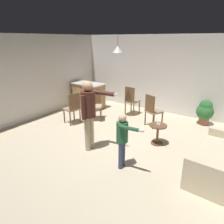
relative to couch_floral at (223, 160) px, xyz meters
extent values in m
plane|color=beige|center=(-2.56, -0.20, -0.33)|extent=(7.68, 7.68, 0.00)
cube|color=silver|center=(-2.56, 3.00, 1.02)|extent=(6.40, 0.10, 2.70)
cube|color=silver|center=(-5.76, -0.20, 1.02)|extent=(0.10, 6.40, 2.70)
cube|color=beige|center=(-0.06, 0.00, -0.11)|extent=(0.93, 1.48, 0.45)
cube|color=beige|center=(-0.10, -0.81, -0.02)|extent=(0.86, 0.22, 0.63)
cylinder|color=brown|center=(-0.42, -0.78, -0.30)|extent=(0.05, 0.05, 0.06)
cylinder|color=brown|center=(-0.34, 0.82, -0.30)|extent=(0.05, 0.05, 0.06)
cube|color=#99754C|center=(-5.01, 1.83, 0.12)|extent=(1.20, 0.60, 0.91)
cube|color=beige|center=(-5.01, 1.83, 0.60)|extent=(1.26, 0.66, 0.04)
cylinder|color=brown|center=(-1.56, 0.49, 0.17)|extent=(0.44, 0.44, 0.03)
cylinder|color=brown|center=(-1.56, 0.49, -0.09)|extent=(0.06, 0.06, 0.49)
cylinder|color=brown|center=(-1.56, 0.49, -0.32)|extent=(0.31, 0.31, 0.03)
cylinder|color=tan|center=(-2.82, -0.59, 0.09)|extent=(0.12, 0.12, 0.84)
cylinder|color=tan|center=(-2.80, -0.77, 0.09)|extent=(0.12, 0.12, 0.84)
cylinder|color=#4C261E|center=(-2.81, -0.68, 0.81)|extent=(0.33, 0.33, 0.60)
sphere|color=tan|center=(-2.81, -0.68, 1.22)|extent=(0.23, 0.23, 0.23)
cylinder|color=#4C261E|center=(-2.55, -0.46, 1.06)|extent=(0.57, 0.16, 0.10)
cube|color=white|center=(-2.25, -0.42, 1.06)|extent=(0.13, 0.05, 0.04)
cylinder|color=#4C261E|center=(-2.79, -0.87, 0.78)|extent=(0.10, 0.10, 0.56)
cylinder|color=#384260|center=(-1.76, -0.83, -0.04)|extent=(0.09, 0.09, 0.59)
cylinder|color=#384260|center=(-1.75, -0.95, -0.04)|extent=(0.09, 0.09, 0.59)
cylinder|color=#265938|center=(-1.76, -0.89, 0.47)|extent=(0.23, 0.23, 0.42)
sphere|color=#D8AD8C|center=(-1.76, -0.89, 0.76)|extent=(0.16, 0.16, 0.16)
cylinder|color=#265938|center=(-1.77, -0.76, 0.45)|extent=(0.07, 0.07, 0.40)
cylinder|color=#265938|center=(-1.55, -1.01, 0.65)|extent=(0.40, 0.11, 0.07)
cube|color=white|center=(-1.32, -0.98, 0.65)|extent=(0.13, 0.05, 0.04)
cylinder|color=brown|center=(-2.36, 1.43, -0.11)|extent=(0.04, 0.04, 0.45)
cylinder|color=brown|center=(-2.03, 1.28, -0.11)|extent=(0.04, 0.04, 0.45)
cylinder|color=brown|center=(-2.21, 1.75, -0.11)|extent=(0.04, 0.04, 0.45)
cylinder|color=brown|center=(-1.88, 1.60, -0.11)|extent=(0.04, 0.04, 0.45)
cube|color=#997F60|center=(-2.12, 1.52, 0.14)|extent=(0.56, 0.56, 0.05)
cube|color=brown|center=(-2.20, 1.34, 0.42)|extent=(0.36, 0.20, 0.50)
cylinder|color=brown|center=(-3.87, 1.14, -0.11)|extent=(0.04, 0.04, 0.45)
cylinder|color=brown|center=(-4.16, 0.93, -0.11)|extent=(0.04, 0.04, 0.45)
cylinder|color=brown|center=(-3.66, 0.85, -0.11)|extent=(0.04, 0.04, 0.45)
cylinder|color=brown|center=(-3.95, 0.64, -0.11)|extent=(0.04, 0.04, 0.45)
cube|color=tan|center=(-3.91, 0.89, 0.14)|extent=(0.59, 0.59, 0.05)
cube|color=brown|center=(-4.02, 1.05, 0.42)|extent=(0.33, 0.25, 0.50)
cylinder|color=brown|center=(-3.40, 1.96, -0.11)|extent=(0.04, 0.04, 0.45)
cylinder|color=brown|center=(-3.04, 1.92, -0.11)|extent=(0.04, 0.04, 0.45)
cylinder|color=brown|center=(-3.37, 2.32, -0.11)|extent=(0.04, 0.04, 0.45)
cylinder|color=brown|center=(-3.01, 2.28, -0.11)|extent=(0.04, 0.04, 0.45)
cube|color=#997F60|center=(-3.21, 2.12, 0.14)|extent=(0.46, 0.46, 0.05)
cube|color=brown|center=(-3.22, 1.93, 0.42)|extent=(0.38, 0.08, 0.50)
cylinder|color=brown|center=(-4.21, 0.05, -0.11)|extent=(0.04, 0.04, 0.45)
cylinder|color=brown|center=(-4.13, 0.40, -0.11)|extent=(0.04, 0.04, 0.45)
cylinder|color=brown|center=(-4.56, 0.13, -0.11)|extent=(0.04, 0.04, 0.45)
cylinder|color=brown|center=(-4.48, 0.48, -0.11)|extent=(0.04, 0.04, 0.45)
cube|color=#997F60|center=(-4.34, 0.27, 0.14)|extent=(0.50, 0.50, 0.05)
cube|color=brown|center=(-4.16, 0.22, 0.42)|extent=(0.12, 0.38, 0.50)
cylinder|color=brown|center=(-0.88, 2.55, -0.21)|extent=(0.30, 0.30, 0.24)
sphere|color=#2D6B33|center=(-0.88, 2.55, 0.09)|extent=(0.52, 0.52, 0.52)
sphere|color=#2D6B33|center=(-0.88, 2.55, 0.27)|extent=(0.39, 0.39, 0.39)
cube|color=white|center=(-1.56, 0.50, 0.21)|extent=(0.13, 0.08, 0.04)
cone|color=silver|center=(-3.39, 1.42, 1.92)|extent=(0.32, 0.32, 0.20)
cylinder|color=black|center=(-3.39, 1.42, 2.19)|extent=(0.01, 0.01, 0.36)
camera|label=1|loc=(0.22, -4.11, 2.22)|focal=33.49mm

